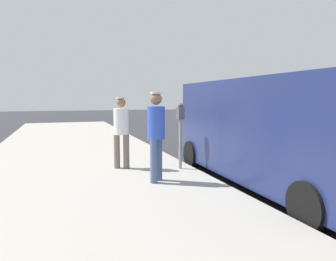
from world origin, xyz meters
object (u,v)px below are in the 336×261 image
Objects in this scene: pedestrian_in_blue at (156,130)px; parked_van at (274,129)px; parking_meter_near at (180,124)px; pedestrian_in_white at (121,128)px.

pedestrian_in_blue is 0.33× the size of parked_van.
pedestrian_in_white is at bearing -21.22° from parking_meter_near.
pedestrian_in_blue is 1.46m from pedestrian_in_white.
pedestrian_in_blue is 1.06× the size of pedestrian_in_white.
pedestrian_in_white reaches higher than parking_meter_near.
parked_van is (-2.77, 1.89, 0.06)m from pedestrian_in_white.
parking_meter_near is 0.87× the size of pedestrian_in_blue.
pedestrian_in_blue reaches higher than parking_meter_near.
parking_meter_near is 1.25m from pedestrian_in_blue.
pedestrian_in_white is (1.27, -0.49, -0.08)m from parking_meter_near.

